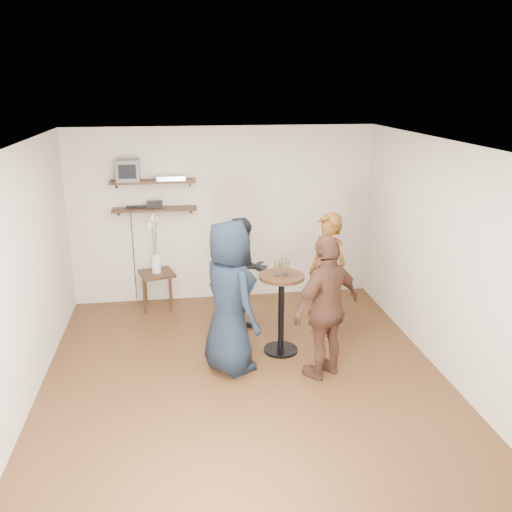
% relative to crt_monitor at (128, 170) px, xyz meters
% --- Properties ---
extents(room, '(4.58, 5.08, 2.68)m').
position_rel_crt_monitor_xyz_m(room, '(1.33, -2.38, -0.72)').
color(room, '#492C17').
rests_on(room, ground).
extents(shelf_upper, '(1.20, 0.25, 0.04)m').
position_rel_crt_monitor_xyz_m(shelf_upper, '(0.33, 0.00, -0.17)').
color(shelf_upper, black).
rests_on(shelf_upper, room).
extents(shelf_lower, '(1.20, 0.25, 0.04)m').
position_rel_crt_monitor_xyz_m(shelf_lower, '(0.33, 0.00, -0.57)').
color(shelf_lower, black).
rests_on(shelf_lower, room).
extents(crt_monitor, '(0.32, 0.30, 0.30)m').
position_rel_crt_monitor_xyz_m(crt_monitor, '(0.00, 0.00, 0.00)').
color(crt_monitor, '#59595B').
rests_on(crt_monitor, shelf_upper).
extents(dvd_deck, '(0.40, 0.24, 0.06)m').
position_rel_crt_monitor_xyz_m(dvd_deck, '(0.59, 0.00, -0.12)').
color(dvd_deck, silver).
rests_on(dvd_deck, shelf_upper).
extents(radio, '(0.22, 0.10, 0.10)m').
position_rel_crt_monitor_xyz_m(radio, '(0.34, 0.00, -0.50)').
color(radio, black).
rests_on(radio, shelf_lower).
extents(power_strip, '(0.30, 0.05, 0.03)m').
position_rel_crt_monitor_xyz_m(power_strip, '(0.08, 0.05, -0.54)').
color(power_strip, black).
rests_on(power_strip, shelf_lower).
extents(side_table, '(0.57, 0.57, 0.56)m').
position_rel_crt_monitor_xyz_m(side_table, '(0.32, -0.20, -1.55)').
color(side_table, black).
rests_on(side_table, room).
extents(vase_lilies, '(0.19, 0.19, 0.91)m').
position_rel_crt_monitor_xyz_m(vase_lilies, '(0.32, -0.21, -1.18)').
color(vase_lilies, silver).
rests_on(vase_lilies, side_table).
extents(drinks_table, '(0.55, 0.55, 1.00)m').
position_rel_crt_monitor_xyz_m(drinks_table, '(1.85, -1.80, -1.37)').
color(drinks_table, black).
rests_on(drinks_table, room).
extents(wine_glass_fl, '(0.07, 0.07, 0.21)m').
position_rel_crt_monitor_xyz_m(wine_glass_fl, '(1.79, -1.82, -0.87)').
color(wine_glass_fl, silver).
rests_on(wine_glass_fl, drinks_table).
extents(wine_glass_fr, '(0.06, 0.06, 0.19)m').
position_rel_crt_monitor_xyz_m(wine_glass_fr, '(1.91, -1.83, -0.88)').
color(wine_glass_fr, silver).
rests_on(wine_glass_fr, drinks_table).
extents(wine_glass_bl, '(0.06, 0.06, 0.19)m').
position_rel_crt_monitor_xyz_m(wine_glass_bl, '(1.84, -1.74, -0.89)').
color(wine_glass_bl, silver).
rests_on(wine_glass_bl, drinks_table).
extents(wine_glass_br, '(0.07, 0.07, 0.20)m').
position_rel_crt_monitor_xyz_m(wine_glass_br, '(1.89, -1.78, -0.88)').
color(wine_glass_br, silver).
rests_on(wine_glass_br, drinks_table).
extents(person_plaid, '(0.63, 0.72, 1.65)m').
position_rel_crt_monitor_xyz_m(person_plaid, '(2.51, -1.46, -1.19)').
color(person_plaid, '#B01C14').
rests_on(person_plaid, room).
extents(person_dark, '(0.96, 0.90, 1.56)m').
position_rel_crt_monitor_xyz_m(person_dark, '(1.47, -1.17, -1.24)').
color(person_dark, black).
rests_on(person_dark, room).
extents(person_navy, '(0.89, 1.03, 1.77)m').
position_rel_crt_monitor_xyz_m(person_navy, '(1.19, -2.12, -1.13)').
color(person_navy, black).
rests_on(person_navy, room).
extents(person_brown, '(1.03, 0.85, 1.64)m').
position_rel_crt_monitor_xyz_m(person_brown, '(2.24, -2.42, -1.20)').
color(person_brown, '#4B2B20').
rests_on(person_brown, room).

